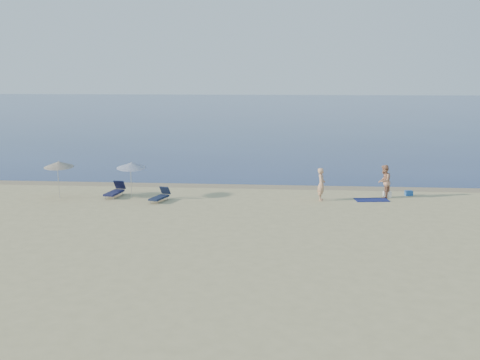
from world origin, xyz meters
name	(u,v)px	position (x,y,z in m)	size (l,w,h in m)	color
ground	(271,306)	(0.00, 0.00, 0.00)	(160.00, 160.00, 0.00)	tan
sea	(292,110)	(0.00, 100.00, 0.00)	(240.00, 160.00, 0.01)	#0C1C4C
wet_sand_strip	(283,187)	(0.00, 19.40, 0.00)	(240.00, 1.60, 0.00)	#847254
person_left	(321,184)	(2.15, 15.61, 0.90)	(0.66, 0.43, 1.81)	tan
person_right	(384,181)	(5.71, 16.61, 0.94)	(0.91, 0.71, 1.88)	tan
beach_towel	(372,200)	(4.96, 15.89, 0.02)	(1.82, 1.01, 0.03)	#0E144A
white_bag	(387,194)	(5.93, 16.77, 0.17)	(0.39, 0.34, 0.34)	white
blue_cooler	(409,193)	(7.24, 17.40, 0.15)	(0.41, 0.29, 0.29)	#1B4A96
umbrella_near	(132,165)	(-8.41, 15.20, 1.88)	(1.92, 1.93, 2.16)	silver
umbrella_far	(59,164)	(-12.45, 14.84, 1.93)	(1.77, 1.79, 2.21)	silver
lounger_left	(115,191)	(-9.53, 15.60, 0.30)	(0.82, 1.91, 0.82)	#16183C
lounger_right	(160,196)	(-6.69, 14.58, 0.27)	(0.96, 1.74, 0.73)	#131B34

